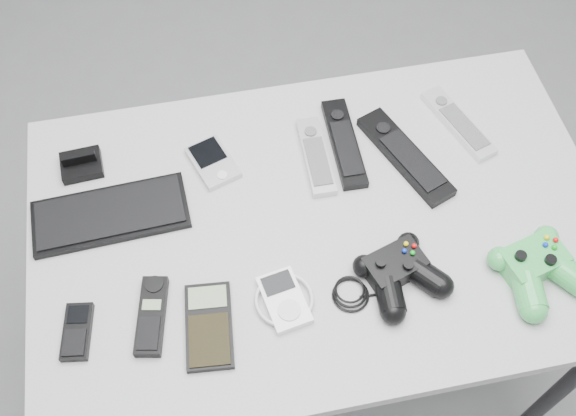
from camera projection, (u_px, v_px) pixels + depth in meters
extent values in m
plane|color=gray|center=(298.00, 363.00, 1.93)|extent=(3.50, 3.50, 0.00)
cube|color=gray|center=(321.00, 225.00, 1.32)|extent=(1.12, 0.72, 0.03)
cylinder|color=black|center=(563.00, 387.00, 1.53)|extent=(0.04, 0.04, 0.72)
cylinder|color=black|center=(97.00, 231.00, 1.75)|extent=(0.04, 0.04, 0.72)
cylinder|color=black|center=(471.00, 169.00, 1.86)|extent=(0.04, 0.04, 0.72)
cube|color=black|center=(110.00, 214.00, 1.31)|extent=(0.30, 0.14, 0.02)
cube|color=black|center=(80.00, 162.00, 1.36)|extent=(0.09, 0.08, 0.04)
cube|color=#B7B6BE|center=(213.00, 162.00, 1.37)|extent=(0.11, 0.13, 0.02)
cube|color=#B7B6BE|center=(316.00, 156.00, 1.38)|extent=(0.05, 0.19, 0.02)
cube|color=black|center=(344.00, 143.00, 1.40)|extent=(0.06, 0.23, 0.02)
cube|color=black|center=(405.00, 156.00, 1.38)|extent=(0.15, 0.26, 0.02)
cube|color=silver|center=(458.00, 123.00, 1.43)|extent=(0.11, 0.21, 0.02)
cube|color=black|center=(77.00, 331.00, 1.18)|extent=(0.06, 0.11, 0.02)
cube|color=black|center=(152.00, 316.00, 1.19)|extent=(0.07, 0.15, 0.02)
cube|color=black|center=(209.00, 326.00, 1.18)|extent=(0.10, 0.17, 0.02)
cube|color=white|center=(284.00, 300.00, 1.21)|extent=(0.13, 0.13, 0.02)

